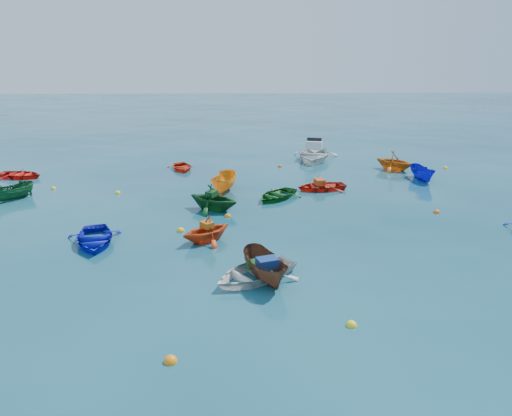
{
  "coord_description": "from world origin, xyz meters",
  "views": [
    {
      "loc": [
        -0.79,
        -19.8,
        8.35
      ],
      "look_at": [
        0.0,
        5.0,
        0.4
      ],
      "focal_mm": 35.0,
      "sensor_mm": 36.0,
      "label": 1
    }
  ],
  "objects": [
    {
      "name": "ground",
      "position": [
        0.0,
        0.0,
        0.0
      ],
      "size": [
        160.0,
        160.0,
        0.0
      ],
      "primitive_type": "plane",
      "color": "#093545",
      "rests_on": "ground"
    },
    {
      "name": "dinghy_blue_sw",
      "position": [
        -7.37,
        1.22,
        0.0
      ],
      "size": [
        3.19,
        3.88,
        0.7
      ],
      "primitive_type": "imported",
      "rotation": [
        0.0,
        0.0,
        0.25
      ],
      "color": "#0D13AD",
      "rests_on": "ground"
    },
    {
      "name": "dinghy_white_near",
      "position": [
        -0.31,
        -2.59,
        0.0
      ],
      "size": [
        4.27,
        4.09,
        0.72
      ],
      "primitive_type": "imported",
      "rotation": [
        0.0,
        0.0,
        -0.92
      ],
      "color": "silver",
      "rests_on": "ground"
    },
    {
      "name": "sampan_brown_mid",
      "position": [
        0.12,
        -2.71,
        0.0
      ],
      "size": [
        2.12,
        3.28,
        1.19
      ],
      "primitive_type": "imported",
      "rotation": [
        0.0,
        0.0,
        0.34
      ],
      "color": "#57331F",
      "rests_on": "ground"
    },
    {
      "name": "dinghy_orange_w",
      "position": [
        -2.36,
        1.38,
        0.0
      ],
      "size": [
        3.23,
        3.18,
        1.29
      ],
      "primitive_type": "imported",
      "rotation": [
        0.0,
        0.0,
        -0.9
      ],
      "color": "red",
      "rests_on": "ground"
    },
    {
      "name": "dinghy_green_e",
      "position": [
        1.3,
        8.04,
        0.0
      ],
      "size": [
        3.65,
        3.78,
        0.64
      ],
      "primitive_type": "imported",
      "rotation": [
        0.0,
        0.0,
        -0.68
      ],
      "color": "#145619",
      "rests_on": "ground"
    },
    {
      "name": "dinghy_red_nw",
      "position": [
        -15.72,
        13.5,
        0.0
      ],
      "size": [
        3.44,
        2.79,
        0.63
      ],
      "primitive_type": "imported",
      "rotation": [
        0.0,
        0.0,
        1.34
      ],
      "color": "red",
      "rests_on": "ground"
    },
    {
      "name": "sampan_orange_n",
      "position": [
        -1.79,
        9.61,
        0.0
      ],
      "size": [
        1.96,
        3.46,
        1.26
      ],
      "primitive_type": "imported",
      "rotation": [
        0.0,
        0.0,
        -0.23
      ],
      "color": "orange",
      "rests_on": "ground"
    },
    {
      "name": "dinghy_green_n",
      "position": [
        -2.27,
        5.97,
        0.0
      ],
      "size": [
        3.76,
        3.62,
        1.53
      ],
      "primitive_type": "imported",
      "rotation": [
        0.0,
        0.0,
        1.05
      ],
      "color": "#10461A",
      "rests_on": "ground"
    },
    {
      "name": "dinghy_red_ne",
      "position": [
        4.19,
        9.88,
        0.0
      ],
      "size": [
        3.43,
        2.75,
        0.64
      ],
      "primitive_type": "imported",
      "rotation": [
        0.0,
        0.0,
        -1.37
      ],
      "color": "red",
      "rests_on": "ground"
    },
    {
      "name": "sampan_blue_far",
      "position": [
        11.31,
        12.08,
        0.0
      ],
      "size": [
        1.34,
        2.83,
        1.06
      ],
      "primitive_type": "imported",
      "rotation": [
        0.0,
        0.0,
        0.12
      ],
      "color": "#0F0FBB",
      "rests_on": "ground"
    },
    {
      "name": "dinghy_red_far",
      "position": [
        -5.03,
        15.57,
        0.0
      ],
      "size": [
        2.58,
        3.11,
        0.56
      ],
      "primitive_type": "imported",
      "rotation": [
        0.0,
        0.0,
        0.28
      ],
      "color": "red",
      "rests_on": "ground"
    },
    {
      "name": "dinghy_orange_far",
      "position": [
        10.27,
        14.94,
        0.0
      ],
      "size": [
        3.74,
        3.73,
        1.49
      ],
      "primitive_type": "imported",
      "rotation": [
        0.0,
        0.0,
        0.81
      ],
      "color": "#CB6813",
      "rests_on": "ground"
    },
    {
      "name": "sampan_green_far",
      "position": [
        -14.05,
        8.28,
        0.0
      ],
      "size": [
        2.63,
        2.76,
        1.07
      ],
      "primitive_type": "imported",
      "rotation": [
        0.0,
        0.0,
        -0.73
      ],
      "color": "#125026",
      "rests_on": "ground"
    },
    {
      "name": "motorboat_white",
      "position": [
        4.98,
        18.59,
        0.0
      ],
      "size": [
        4.71,
        5.76,
        1.65
      ],
      "primitive_type": "imported",
      "rotation": [
        0.0,
        0.0,
        -0.24
      ],
      "color": "silver",
      "rests_on": "ground"
    },
    {
      "name": "tarp_green_a",
      "position": [
        -0.23,
        -2.53,
        0.52
      ],
      "size": [
        0.78,
        0.81,
        0.31
      ],
      "primitive_type": "cube",
      "rotation": [
        0.0,
        0.0,
        -0.92
      ],
      "color": "#114416",
      "rests_on": "dinghy_white_near"
    },
    {
      "name": "tarp_blue_a",
      "position": [
        0.17,
        -2.85,
        0.78
      ],
      "size": [
        0.9,
        0.79,
        0.36
      ],
      "primitive_type": "cube",
      "rotation": [
        0.0,
        0.0,
        0.34
      ],
      "color": "navy",
      "rests_on": "sampan_brown_mid"
    },
    {
      "name": "tarp_orange_a",
      "position": [
        -2.33,
        1.42,
        0.78
      ],
      "size": [
        0.69,
        0.71,
        0.27
      ],
      "primitive_type": "cube",
      "rotation": [
        0.0,
        0.0,
        -0.9
      ],
      "color": "#BA5913",
      "rests_on": "dinghy_orange_w"
    },
    {
      "name": "tarp_green_b",
      "position": [
        -2.36,
        6.02,
        0.91
      ],
      "size": [
        0.7,
        0.76,
        0.29
      ],
      "primitive_type": "cube",
      "rotation": [
        0.0,
        0.0,
        1.05
      ],
      "color": "#0F3F18",
      "rests_on": "dinghy_green_n"
    },
    {
      "name": "tarp_orange_b",
      "position": [
        4.09,
        9.86,
        0.49
      ],
      "size": [
        0.68,
        0.82,
        0.35
      ],
      "primitive_type": "cube",
      "rotation": [
        0.0,
        0.0,
        -1.37
      ],
      "color": "#C94414",
      "rests_on": "dinghy_red_ne"
    },
    {
      "name": "buoy_or_a",
      "position": [
        -2.8,
        -7.77,
        0.0
      ],
      "size": [
        0.39,
        0.39,
        0.39
      ],
      "primitive_type": "sphere",
      "color": "orange",
      "rests_on": "ground"
    },
    {
      "name": "buoy_ye_a",
      "position": [
        2.67,
        -6.04,
        0.0
      ],
      "size": [
        0.35,
        0.35,
        0.35
      ],
      "primitive_type": "sphere",
      "color": "yellow",
      "rests_on": "ground"
    },
    {
      "name": "buoy_ye_b",
      "position": [
        -8.24,
        9.46,
        0.0
      ],
      "size": [
        0.33,
        0.33,
        0.33
      ],
      "primitive_type": "sphere",
      "color": "yellow",
      "rests_on": "ground"
    },
    {
      "name": "buoy_or_c",
      "position": [
        -1.47,
        4.84,
        0.0
      ],
      "size": [
        0.34,
        0.34,
        0.34
      ],
      "primitive_type": "sphere",
      "color": "orange",
      "rests_on": "ground"
    },
    {
      "name": "buoy_ye_c",
      "position": [
        -3.69,
        2.72,
        0.0
      ],
      "size": [
        0.38,
        0.38,
        0.38
      ],
      "primitive_type": "sphere",
      "color": "yellow",
      "rests_on": "ground"
    },
    {
      "name": "buoy_or_d",
      "position": [
        9.65,
        5.12,
        0.0
      ],
      "size": [
        0.34,
        0.34,
        0.34
      ],
      "primitive_type": "sphere",
      "color": "#FC630D",
      "rests_on": "ground"
    },
    {
      "name": "buoy_ye_d",
      "position": [
        -12.48,
        10.57,
        0.0
      ],
      "size": [
        0.31,
        0.31,
        0.31
      ],
      "primitive_type": "sphere",
      "color": "yellow",
      "rests_on": "ground"
    },
    {
      "name": "buoy_or_e",
      "position": [
        2.13,
        16.18,
        0.0
      ],
      "size": [
        0.31,
        0.31,
        0.31
      ],
      "primitive_type": "sphere",
      "color": "#E7520C",
      "rests_on": "ground"
    },
    {
      "name": "buoy_ye_e",
      "position": [
        14.15,
        15.25,
        0.0
      ],
      "size": [
        0.34,
        0.34,
        0.34
      ],
      "primitive_type": "sphere",
      "color": "yellow",
      "rests_on": "ground"
    }
  ]
}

